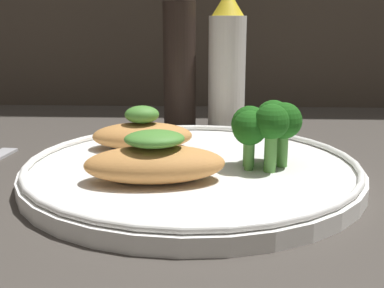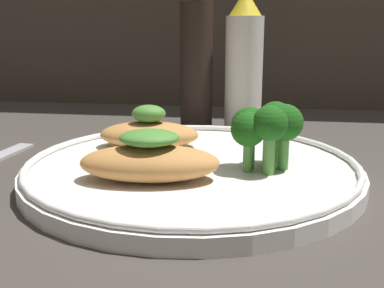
% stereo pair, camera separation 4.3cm
% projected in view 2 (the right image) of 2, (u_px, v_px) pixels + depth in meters
% --- Properties ---
extents(ground_plane, '(1.80, 1.80, 0.01)m').
position_uv_depth(ground_plane, '(192.00, 185.00, 0.44)').
color(ground_plane, '#3D3833').
extents(plate, '(0.31, 0.31, 0.02)m').
position_uv_depth(plate, '(192.00, 169.00, 0.44)').
color(plate, white).
rests_on(plate, ground_plane).
extents(grilled_meat_front, '(0.12, 0.07, 0.04)m').
position_uv_depth(grilled_meat_front, '(150.00, 160.00, 0.39)').
color(grilled_meat_front, '#BC7F42').
rests_on(grilled_meat_front, plate).
extents(grilled_meat_middle, '(0.11, 0.07, 0.04)m').
position_uv_depth(grilled_meat_middle, '(149.00, 133.00, 0.50)').
color(grilled_meat_middle, '#BC7F42').
rests_on(grilled_meat_middle, plate).
extents(broccoli_bunch, '(0.06, 0.06, 0.06)m').
position_uv_depth(broccoli_bunch, '(266.00, 126.00, 0.42)').
color(broccoli_bunch, '#569942').
rests_on(broccoli_bunch, plate).
extents(sauce_bottle, '(0.05, 0.05, 0.18)m').
position_uv_depth(sauce_bottle, '(244.00, 65.00, 0.62)').
color(sauce_bottle, white).
rests_on(sauce_bottle, ground_plane).
extents(pepper_grinder, '(0.04, 0.04, 0.19)m').
position_uv_depth(pepper_grinder, '(196.00, 62.00, 0.63)').
color(pepper_grinder, black).
rests_on(pepper_grinder, ground_plane).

